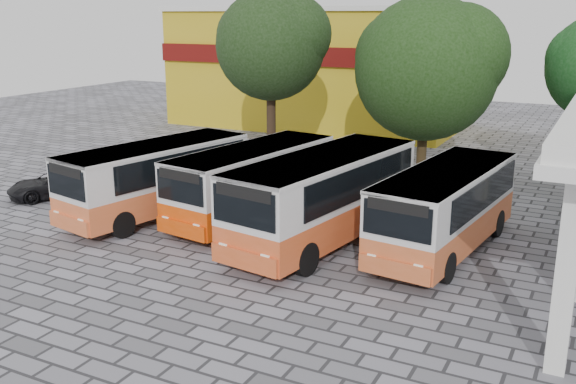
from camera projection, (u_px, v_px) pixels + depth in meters
The scene contains 9 objects.
ground at pixel (295, 271), 20.14m from camera, with size 90.00×90.00×0.00m, color #57575D.
shophouse_block at pixel (320, 67), 46.14m from camera, with size 20.40×10.40×8.30m.
bus_far_left at pixel (157, 175), 25.33m from camera, with size 4.02×8.40×2.89m.
bus_centre_left at pixel (253, 178), 24.90m from camera, with size 3.53×8.20×2.85m.
bus_centre_right at pixel (324, 193), 22.21m from camera, with size 3.95×9.03×3.14m.
bus_far_right at pixel (446, 205), 21.47m from camera, with size 3.30×8.13×2.85m.
tree_left at pixel (272, 42), 32.60m from camera, with size 5.89×5.61×9.08m.
tree_middle at pixel (429, 64), 30.46m from camera, with size 7.20×6.85×8.72m.
parked_car at pixel (55, 184), 28.30m from camera, with size 1.83×3.97×1.10m, color black.
Camera 1 is at (8.37, -16.77, 7.80)m, focal length 40.00 mm.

